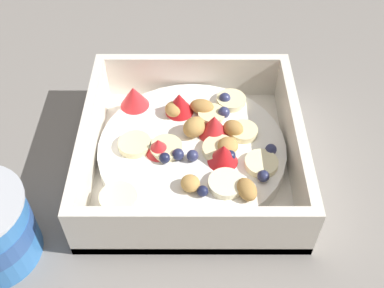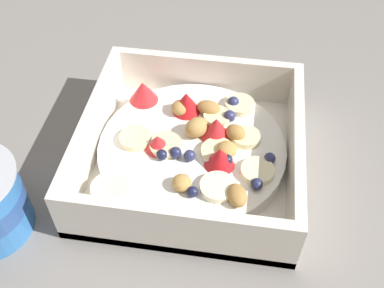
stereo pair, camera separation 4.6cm
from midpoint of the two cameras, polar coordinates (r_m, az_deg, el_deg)
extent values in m
plane|color=gray|center=(0.49, -4.25, -1.15)|extent=(2.40, 2.40, 0.00)
cube|color=white|center=(0.47, -2.75, -2.18)|extent=(0.21, 0.21, 0.01)
cube|color=white|center=(0.46, 9.88, -0.10)|extent=(0.21, 0.01, 0.06)
cube|color=white|center=(0.47, -15.33, -0.08)|extent=(0.21, 0.01, 0.06)
cube|color=white|center=(0.39, -3.38, -11.13)|extent=(0.01, 0.19, 0.06)
cube|color=white|center=(0.53, -2.48, 8.10)|extent=(0.01, 0.19, 0.06)
cylinder|color=white|center=(0.46, -2.81, -1.05)|extent=(0.19, 0.19, 0.02)
cylinder|color=beige|center=(0.46, 3.71, 1.23)|extent=(0.04, 0.04, 0.01)
cylinder|color=beige|center=(0.50, 2.33, 5.36)|extent=(0.05, 0.05, 0.01)
cylinder|color=#F7EFC6|center=(0.42, 1.21, -5.16)|extent=(0.05, 0.05, 0.01)
cylinder|color=#F4EAB7|center=(0.42, -12.31, -6.85)|extent=(0.04, 0.04, 0.01)
cylinder|color=beige|center=(0.46, -10.01, -0.19)|extent=(0.05, 0.05, 0.01)
cylinder|color=beige|center=(0.48, -0.23, 3.57)|extent=(0.04, 0.04, 0.01)
cylinder|color=#F4EAB7|center=(0.44, 5.77, -2.60)|extent=(0.04, 0.04, 0.01)
cylinder|color=beige|center=(0.45, 0.58, -0.79)|extent=(0.05, 0.05, 0.01)
cylinder|color=beige|center=(0.45, -6.16, -0.66)|extent=(0.04, 0.04, 0.01)
cone|color=red|center=(0.43, 0.95, -1.39)|extent=(0.04, 0.04, 0.02)
cone|color=red|center=(0.50, -9.94, 5.75)|extent=(0.04, 0.04, 0.02)
cone|color=red|center=(0.45, -7.15, -0.43)|extent=(0.03, 0.03, 0.02)
cone|color=red|center=(0.48, -4.17, 5.01)|extent=(0.03, 0.03, 0.02)
cone|color=red|center=(0.46, -0.06, 2.64)|extent=(0.03, 0.03, 0.02)
sphere|color=navy|center=(0.44, -2.89, -1.62)|extent=(0.01, 0.01, 0.01)
sphere|color=#191E3D|center=(0.41, -1.82, -6.11)|extent=(0.01, 0.01, 0.01)
sphere|color=#191E3D|center=(0.44, -6.41, -1.91)|extent=(0.01, 0.01, 0.01)
sphere|color=#23284C|center=(0.44, -4.80, -1.47)|extent=(0.01, 0.01, 0.01)
sphere|color=navy|center=(0.50, 1.52, 5.61)|extent=(0.01, 0.01, 0.01)
sphere|color=#23284C|center=(0.43, 5.94, -4.20)|extent=(0.01, 0.01, 0.01)
sphere|color=#191E3D|center=(0.44, 1.83, -1.65)|extent=(0.01, 0.01, 0.01)
sphere|color=navy|center=(0.48, 1.33, 3.84)|extent=(0.01, 0.01, 0.01)
sphere|color=navy|center=(0.45, 7.03, -0.86)|extent=(0.01, 0.01, 0.01)
sphere|color=navy|center=(0.42, -3.13, -4.88)|extent=(0.01, 0.01, 0.01)
ellipsoid|color=#AD7F42|center=(0.41, 3.78, -5.87)|extent=(0.03, 0.02, 0.01)
ellipsoid|color=tan|center=(0.42, -3.34, -5.12)|extent=(0.03, 0.03, 0.01)
ellipsoid|color=olive|center=(0.50, -9.69, 5.34)|extent=(0.02, 0.02, 0.01)
ellipsoid|color=tan|center=(0.46, -2.51, 2.04)|extent=(0.03, 0.03, 0.02)
ellipsoid|color=tan|center=(0.45, 1.62, -0.40)|extent=(0.03, 0.03, 0.01)
ellipsoid|color=#AD7F42|center=(0.49, -1.43, 4.60)|extent=(0.02, 0.03, 0.01)
ellipsoid|color=tan|center=(0.49, -5.00, 4.25)|extent=(0.02, 0.02, 0.01)
ellipsoid|color=#AD7F42|center=(0.46, 2.38, 2.17)|extent=(0.02, 0.03, 0.02)
ellipsoid|color=silver|center=(0.57, -3.85, 8.11)|extent=(0.05, 0.06, 0.01)
cylinder|color=silver|center=(0.54, 4.03, 5.23)|extent=(0.07, 0.11, 0.01)
camera|label=1|loc=(0.02, -92.87, -3.14)|focal=42.50mm
camera|label=2|loc=(0.02, 87.13, 3.14)|focal=42.50mm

